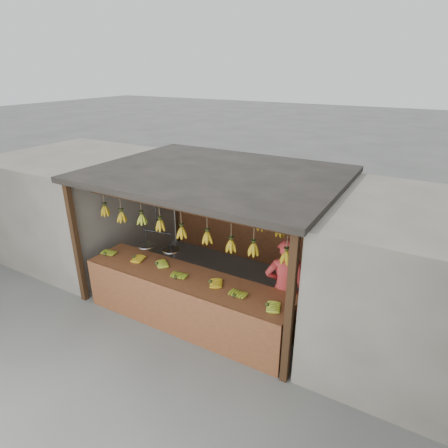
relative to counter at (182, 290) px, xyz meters
The scene contains 9 objects.
ground 1.43m from the counter, 93.77° to the left, with size 80.00×80.00×0.00m, color #5B5B57.
stall 2.01m from the counter, 92.98° to the left, with size 4.30×3.30×2.40m.
neighbor_left 3.91m from the counter, 161.44° to the left, with size 3.00×3.00×2.30m, color slate.
neighbor_right 3.76m from the counter, 19.36° to the left, with size 3.00×3.00×2.30m, color slate.
counter is the anchor object (origin of this frame).
hanging_bananas 1.55m from the counter, 93.65° to the left, with size 3.61×2.26×0.40m.
balance_scale 0.87m from the counter, 159.20° to the left, with size 0.76×0.36×0.79m.
vendor 1.65m from the counter, 22.84° to the left, with size 0.63×0.41×1.72m, color #BF3333.
bag_bundles 3.20m from the counter, 54.30° to the left, with size 0.08×0.26×1.24m.
Camera 1 is at (3.25, -5.39, 4.06)m, focal length 30.00 mm.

